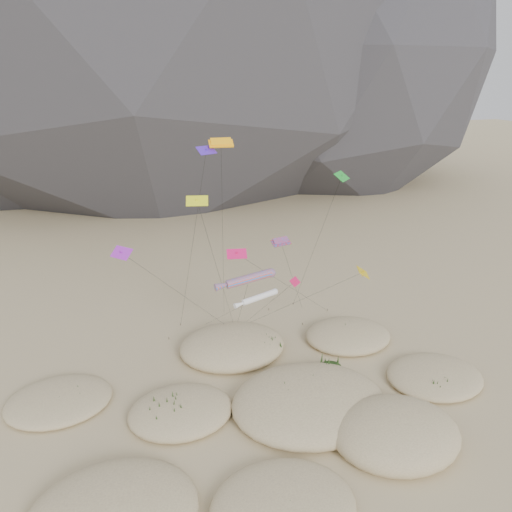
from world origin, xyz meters
The scene contains 9 objects.
ground centered at (0.00, 0.00, 0.00)m, with size 500.00×500.00×0.00m, color #CCB789.
dunes centered at (-1.41, 2.68, 0.70)m, with size 51.79×35.33×4.11m.
dune_grass centered at (-1.24, 3.66, 0.85)m, with size 40.69×29.37×1.45m.
kite_stakes centered at (2.51, 22.28, 0.15)m, with size 23.47×6.34×0.30m.
rainbow_tube_kite centered at (-1.21, 12.98, 10.80)m, with size 7.52×10.12×11.64m.
white_tube_kite centered at (-0.35, 11.87, 8.81)m, with size 6.64×12.64×9.40m.
orange_parafoil centered at (-3.88, 13.07, 25.95)m, with size 4.39×13.85×26.78m.
multi_parafoil centered at (2.36, 11.64, 15.28)m, with size 9.55×13.36×15.91m.
delta_kites centered at (-0.16, 12.14, 16.73)m, with size 29.72×16.73×26.01m.
Camera 1 is at (-16.21, -37.16, 33.49)m, focal length 35.00 mm.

